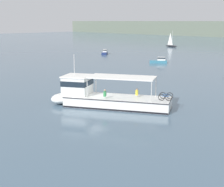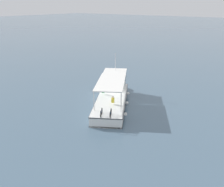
% 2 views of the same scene
% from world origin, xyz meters
% --- Properties ---
extents(ground_plane, '(400.00, 400.00, 0.00)m').
position_xyz_m(ground_plane, '(0.00, 0.00, 0.00)').
color(ground_plane, slate).
extents(ferry_main, '(12.50, 9.16, 5.32)m').
position_xyz_m(ferry_main, '(0.74, 0.76, 1.01)').
color(ferry_main, white).
rests_on(ferry_main, ground).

